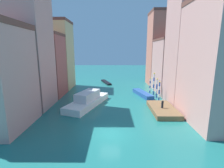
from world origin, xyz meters
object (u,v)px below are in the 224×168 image
(mooring_pole_0, at_px, (159,91))
(mooring_pole_1, at_px, (157,88))
(mooring_pole_3, at_px, (150,85))
(waterfront_dock, at_px, (163,109))
(vaporetto_white, at_px, (88,100))
(motorboat_0, at_px, (143,94))
(person_on_dock, at_px, (162,104))
(gondola_black, at_px, (106,82))
(mooring_pole_2, at_px, (154,84))

(mooring_pole_0, distance_m, mooring_pole_1, 2.28)
(mooring_pole_1, distance_m, mooring_pole_3, 4.68)
(waterfront_dock, xyz_separation_m, vaporetto_white, (-13.24, 3.24, 0.61))
(mooring_pole_1, relative_size, motorboat_0, 0.55)
(vaporetto_white, xyz_separation_m, motorboat_0, (11.60, 6.86, -0.54))
(mooring_pole_0, xyz_separation_m, mooring_pole_1, (0.10, 2.27, 0.09))
(person_on_dock, bearing_deg, mooring_pole_1, 81.57)
(gondola_black, relative_size, motorboat_0, 1.00)
(mooring_pole_2, xyz_separation_m, gondola_black, (-11.85, 14.21, -2.41))
(mooring_pole_3, bearing_deg, waterfront_dock, -92.90)
(waterfront_dock, bearing_deg, mooring_pole_2, 84.34)
(mooring_pole_2, bearing_deg, gondola_black, 129.83)
(waterfront_dock, relative_size, vaporetto_white, 0.65)
(waterfront_dock, bearing_deg, gondola_black, 112.93)
(mooring_pole_1, distance_m, vaporetto_white, 15.20)
(motorboat_0, bearing_deg, gondola_black, 120.77)
(person_on_dock, distance_m, mooring_pole_2, 11.66)
(person_on_dock, distance_m, mooring_pole_0, 6.46)
(waterfront_dock, distance_m, vaporetto_white, 13.64)
(vaporetto_white, bearing_deg, person_on_dock, -15.37)
(person_on_dock, relative_size, vaporetto_white, 0.12)
(mooring_pole_3, xyz_separation_m, motorboat_0, (-2.29, -2.79, -1.50))
(mooring_pole_2, bearing_deg, mooring_pole_3, 104.91)
(mooring_pole_2, distance_m, gondola_black, 18.66)
(mooring_pole_3, height_order, vaporetto_white, mooring_pole_3)
(waterfront_dock, distance_m, mooring_pole_2, 11.46)
(vaporetto_white, xyz_separation_m, gondola_black, (2.49, 22.15, -0.74))
(waterfront_dock, height_order, mooring_pole_0, mooring_pole_0)
(waterfront_dock, distance_m, mooring_pole_3, 13.01)
(waterfront_dock, xyz_separation_m, gondola_black, (-10.74, 25.39, -0.14))
(mooring_pole_2, height_order, mooring_pole_3, mooring_pole_2)
(mooring_pole_1, distance_m, gondola_black, 20.91)
(mooring_pole_3, bearing_deg, vaporetto_white, -145.19)
(mooring_pole_3, bearing_deg, gondola_black, 132.36)
(person_on_dock, relative_size, mooring_pole_2, 0.28)
(mooring_pole_0, bearing_deg, mooring_pole_1, 87.59)
(gondola_black, bearing_deg, vaporetto_white, -96.43)
(mooring_pole_0, xyz_separation_m, vaporetto_white, (-14.20, -2.73, -1.16))
(waterfront_dock, xyz_separation_m, mooring_pole_1, (1.06, 8.24, 1.86))
(motorboat_0, bearing_deg, mooring_pole_2, 21.49)
(mooring_pole_0, distance_m, vaporetto_white, 14.51)
(waterfront_dock, xyz_separation_m, motorboat_0, (-1.64, 10.10, 0.06))
(mooring_pole_2, distance_m, motorboat_0, 3.69)
(motorboat_0, bearing_deg, mooring_pole_1, -34.58)
(mooring_pole_1, xyz_separation_m, mooring_pole_2, (0.05, 2.94, 0.42))
(waterfront_dock, xyz_separation_m, mooring_pole_3, (0.65, 12.89, 1.57))
(vaporetto_white, bearing_deg, mooring_pole_1, 19.29)
(mooring_pole_0, relative_size, vaporetto_white, 0.34)
(mooring_pole_3, distance_m, gondola_black, 17.00)
(person_on_dock, height_order, mooring_pole_3, mooring_pole_3)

